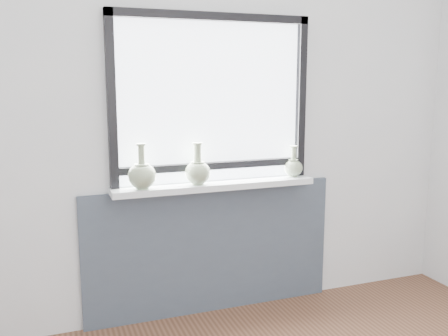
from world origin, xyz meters
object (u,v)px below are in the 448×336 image
object	(u,v)px
vase_a	(142,175)
vase_b	(198,171)
vase_c	(293,167)
windowsill	(215,185)

from	to	relation	value
vase_a	vase_b	world-z (taller)	vase_a
vase_a	vase_c	xyz separation A→B (m)	(1.03, 0.04, -0.02)
vase_c	vase_b	bearing A→B (deg)	-177.86
windowsill	vase_c	bearing A→B (deg)	0.82
vase_b	vase_c	size ratio (longest dim) A/B	1.26
vase_c	vase_a	bearing A→B (deg)	-177.96
windowsill	vase_b	distance (m)	0.16
vase_a	vase_c	world-z (taller)	vase_a
windowsill	vase_a	size ratio (longest dim) A/B	4.81
vase_a	vase_b	distance (m)	0.35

